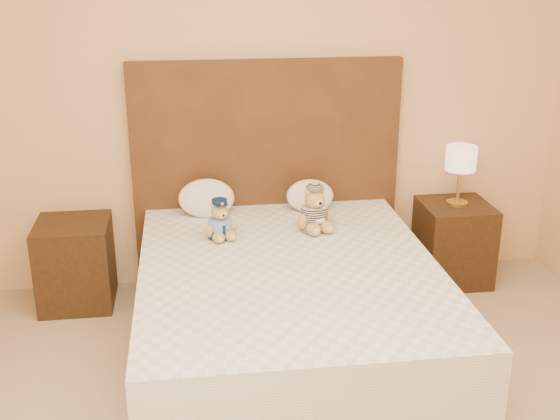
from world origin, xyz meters
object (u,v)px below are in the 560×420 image
at_px(nightstand_right, 453,242).
at_px(bed, 289,310).
at_px(lamp, 461,161).
at_px(pillow_right, 310,194).
at_px(nightstand_left, 76,263).
at_px(pillow_left, 206,196).
at_px(teddy_police, 220,219).
at_px(teddy_prisoner, 314,208).

bearing_deg(nightstand_right, bed, -147.38).
xyz_separation_m(lamp, pillow_right, (-0.99, 0.03, -0.19)).
bearing_deg(nightstand_left, lamp, 0.00).
relative_size(nightstand_right, pillow_right, 1.80).
bearing_deg(pillow_left, bed, -63.83).
relative_size(lamp, teddy_police, 1.69).
xyz_separation_m(bed, pillow_left, (-0.41, 0.83, 0.40)).
xyz_separation_m(nightstand_left, lamp, (2.50, 0.00, 0.57)).
bearing_deg(nightstand_right, pillow_right, 178.27).
height_order(bed, teddy_police, teddy_police).
height_order(nightstand_right, pillow_left, pillow_left).
relative_size(pillow_left, pillow_right, 1.15).
height_order(bed, pillow_left, pillow_left).
bearing_deg(nightstand_left, teddy_police, -22.17).
height_order(bed, nightstand_left, same).
distance_m(bed, lamp, 1.59).
xyz_separation_m(teddy_police, pillow_left, (-0.06, 0.40, 0.01)).
relative_size(bed, nightstand_right, 3.64).
xyz_separation_m(teddy_prisoner, pillow_left, (-0.63, 0.35, -0.01)).
relative_size(bed, nightstand_left, 3.64).
distance_m(bed, pillow_left, 1.01).
xyz_separation_m(nightstand_right, lamp, (-0.00, 0.00, 0.57)).
bearing_deg(teddy_police, lamp, -4.85).
distance_m(teddy_police, pillow_right, 0.72).
bearing_deg(nightstand_left, bed, -32.62).
distance_m(nightstand_right, pillow_right, 1.06).
distance_m(bed, teddy_police, 0.68).
xyz_separation_m(teddy_police, teddy_prisoner, (0.57, 0.05, 0.02)).
bearing_deg(teddy_prisoner, pillow_left, 134.17).
relative_size(lamp, teddy_prisoner, 1.46).
relative_size(bed, pillow_right, 6.53).
height_order(nightstand_left, teddy_prisoner, teddy_prisoner).
xyz_separation_m(nightstand_left, nightstand_right, (2.50, 0.00, 0.00)).
height_order(nightstand_left, nightstand_right, same).
relative_size(bed, teddy_police, 8.43).
relative_size(bed, lamp, 5.00).
bearing_deg(lamp, nightstand_right, 0.00).
xyz_separation_m(teddy_prisoner, pillow_right, (0.04, 0.35, -0.03)).
bearing_deg(lamp, pillow_left, 178.96).
relative_size(nightstand_left, pillow_left, 1.56).
height_order(teddy_police, pillow_right, teddy_police).
bearing_deg(pillow_right, teddy_prisoner, -95.96).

